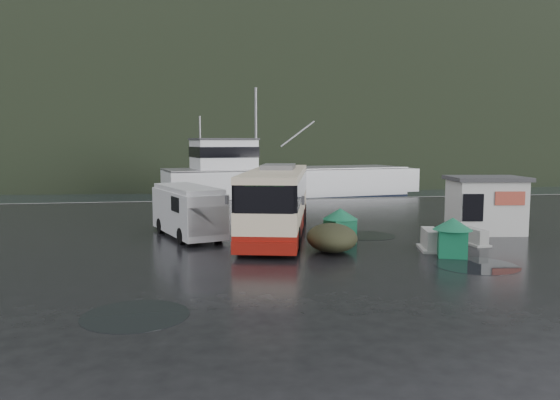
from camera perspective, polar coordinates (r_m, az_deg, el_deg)
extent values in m
plane|color=black|center=(23.98, 1.76, -4.94)|extent=(160.00, 160.00, 0.00)
cube|color=black|center=(133.24, -7.54, 4.01)|extent=(300.00, 180.00, 0.02)
cube|color=#999993|center=(43.57, -3.39, 0.00)|extent=(160.00, 0.60, 1.50)
ellipsoid|color=black|center=(273.51, -6.48, 5.03)|extent=(780.00, 540.00, 570.00)
cylinder|color=black|center=(21.70, 19.81, -6.46)|extent=(3.10, 3.10, 0.01)
cylinder|color=black|center=(15.24, -14.87, -11.58)|extent=(2.86, 2.86, 0.01)
cylinder|color=black|center=(27.22, 9.07, -3.69)|extent=(2.80, 2.80, 0.01)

